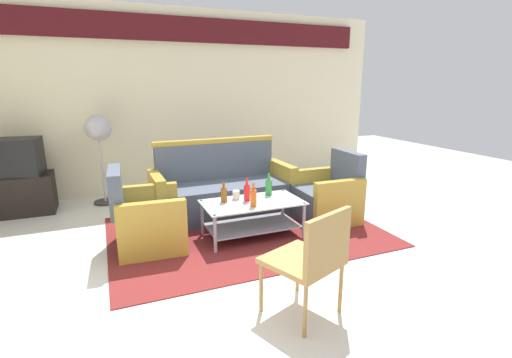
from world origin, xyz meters
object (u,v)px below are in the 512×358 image
Objects in this scene: bottle_orange at (253,197)px; cup at (236,195)px; bottle_green at (269,187)px; television at (15,157)px; couch at (222,191)px; armchair_right at (327,197)px; tv_stand at (21,194)px; bottle_brown at (224,194)px; coffee_table at (252,214)px; bottle_red at (247,192)px; pedestal_fan at (99,133)px; armchair_left at (147,221)px; wicker_chair at (312,255)px.

cup is at bearing 105.72° from bottle_orange.
bottle_green is 3.31m from television.
couch is 1.35m from armchair_right.
bottle_brown is at bearing -38.39° from tv_stand.
coffee_table is 0.25m from bottle_red.
armchair_right reaches higher than bottle_red.
couch is at bearing 85.85° from cup.
pedestal_fan is at bearing 124.92° from bottle_orange.
bottle_red is 0.33× the size of tv_stand.
bottle_green is (0.27, 0.17, 0.24)m from coffee_table.
tv_stand is at bearing 65.72° from armchair_right.
pedestal_fan reaches higher than armchair_right.
tv_stand is at bearing -177.21° from pedestal_fan.
coffee_table is at bearing -20.98° from bottle_brown.
bottle_brown is 2.26m from pedestal_fan.
couch is 2.26× the size of tv_stand.
tv_stand is 1.24× the size of television.
pedestal_fan is at bearing -164.63° from armchair_left.
television is 4.20m from wicker_chair.
pedestal_fan is (-1.79, 1.77, 0.51)m from bottle_green.
armchair_right reaches higher than bottle_green.
bottle_green is at bearing -44.77° from pedestal_fan.
bottle_green is at bearing 2.46° from cup.
armchair_left is 2.20m from armchair_right.
bottle_brown is at bearing 132.60° from bottle_orange.
cup is at bearing -52.43° from pedestal_fan.
cup is (0.99, -0.01, 0.17)m from armchair_left.
tv_stand is (-1.41, 1.73, -0.03)m from armchair_left.
armchair_right is 3.23m from pedestal_fan.
bottle_brown is at bearing 159.02° from coffee_table.
bottle_brown is (-1.37, -0.04, 0.21)m from armchair_right.
armchair_left is 1.06× the size of tv_stand.
couch reaches higher than wicker_chair.
coffee_table is 0.87× the size of pedestal_fan.
wicker_chair reaches higher than coffee_table.
cup is 0.12× the size of tv_stand.
bottle_red is at bearing 87.23° from armchair_left.
couch is at bearing 93.04° from bottle_red.
bottle_orange is 0.20× the size of pedestal_fan.
bottle_green is 0.40× the size of television.
armchair_right is 1.19m from bottle_orange.
armchair_right is at bearing 5.19° from bottle_red.
tv_stand is at bearing -137.60° from armchair_left.
wicker_chair is (1.34, -3.50, -0.52)m from pedestal_fan.
bottle_orange is at bearing 63.53° from wicker_chair.
television is at bearing -137.65° from armchair_left.
wicker_chair reaches higher than bottle_red.
television is (-2.49, 2.05, 0.25)m from bottle_orange.
television reaches higher than bottle_red.
bottle_orange is (-0.05, -0.15, 0.24)m from coffee_table.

